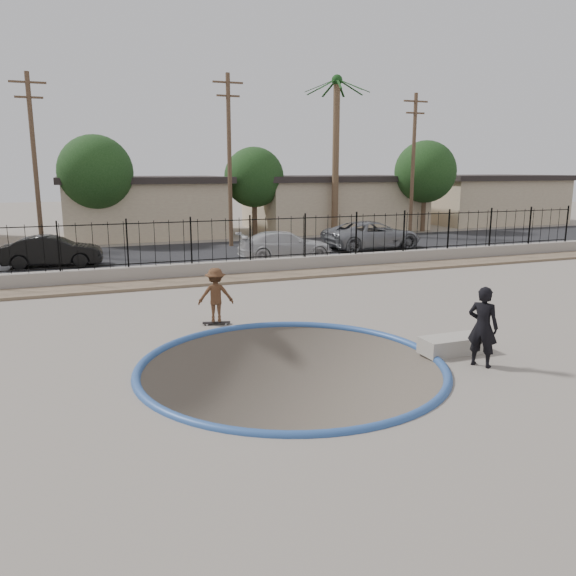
{
  "coord_description": "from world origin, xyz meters",
  "views": [
    {
      "loc": [
        -4.36,
        -12.24,
        4.36
      ],
      "look_at": [
        1.05,
        2.0,
        1.13
      ],
      "focal_mm": 35.0,
      "sensor_mm": 36.0,
      "label": 1
    }
  ],
  "objects_px": {
    "skater": "(216,298)",
    "car_d": "(372,235)",
    "car_b": "(52,251)",
    "car_c": "(285,245)",
    "videographer": "(483,327)",
    "skateboard": "(216,323)",
    "concrete_ledge": "(453,345)"
  },
  "relations": [
    {
      "from": "videographer",
      "to": "car_b",
      "type": "height_order",
      "value": "videographer"
    },
    {
      "from": "videographer",
      "to": "car_c",
      "type": "relative_size",
      "value": 0.39
    },
    {
      "from": "skateboard",
      "to": "car_c",
      "type": "distance_m",
      "value": 12.03
    },
    {
      "from": "car_c",
      "to": "car_d",
      "type": "height_order",
      "value": "car_d"
    },
    {
      "from": "concrete_ledge",
      "to": "car_d",
      "type": "height_order",
      "value": "car_d"
    },
    {
      "from": "concrete_ledge",
      "to": "car_c",
      "type": "xyz_separation_m",
      "value": [
        1.24,
        14.9,
        0.51
      ]
    },
    {
      "from": "skateboard",
      "to": "videographer",
      "type": "relative_size",
      "value": 0.44
    },
    {
      "from": "videographer",
      "to": "concrete_ledge",
      "type": "relative_size",
      "value": 1.15
    },
    {
      "from": "skater",
      "to": "car_b",
      "type": "distance_m",
      "value": 12.86
    },
    {
      "from": "skater",
      "to": "car_b",
      "type": "relative_size",
      "value": 0.36
    },
    {
      "from": "car_b",
      "to": "car_c",
      "type": "xyz_separation_m",
      "value": [
        10.63,
        -1.6,
        -0.03
      ]
    },
    {
      "from": "concrete_ledge",
      "to": "car_c",
      "type": "height_order",
      "value": "car_c"
    },
    {
      "from": "car_c",
      "to": "car_d",
      "type": "relative_size",
      "value": 0.84
    },
    {
      "from": "videographer",
      "to": "concrete_ledge",
      "type": "bearing_deg",
      "value": -34.01
    },
    {
      "from": "concrete_ledge",
      "to": "car_d",
      "type": "xyz_separation_m",
      "value": [
        6.98,
        16.5,
        0.61
      ]
    },
    {
      "from": "videographer",
      "to": "car_b",
      "type": "xyz_separation_m",
      "value": [
        -9.4,
        17.5,
        -0.18
      ]
    },
    {
      "from": "skater",
      "to": "car_d",
      "type": "xyz_separation_m",
      "value": [
        11.75,
        12.0,
        0.03
      ]
    },
    {
      "from": "skateboard",
      "to": "car_d",
      "type": "distance_m",
      "value": 16.81
    },
    {
      "from": "skater",
      "to": "car_c",
      "type": "bearing_deg",
      "value": -108.24
    },
    {
      "from": "concrete_ledge",
      "to": "car_b",
      "type": "xyz_separation_m",
      "value": [
        -9.4,
        16.5,
        0.54
      ]
    },
    {
      "from": "skateboard",
      "to": "car_d",
      "type": "relative_size",
      "value": 0.15
    },
    {
      "from": "skateboard",
      "to": "concrete_ledge",
      "type": "height_order",
      "value": "concrete_ledge"
    },
    {
      "from": "skater",
      "to": "car_b",
      "type": "height_order",
      "value": "skater"
    },
    {
      "from": "skater",
      "to": "car_d",
      "type": "relative_size",
      "value": 0.28
    },
    {
      "from": "skateboard",
      "to": "videographer",
      "type": "bearing_deg",
      "value": -35.78
    },
    {
      "from": "skateboard",
      "to": "car_c",
      "type": "height_order",
      "value": "car_c"
    },
    {
      "from": "car_c",
      "to": "skater",
      "type": "bearing_deg",
      "value": 155.32
    },
    {
      "from": "car_c",
      "to": "skateboard",
      "type": "bearing_deg",
      "value": 155.32
    },
    {
      "from": "car_b",
      "to": "car_c",
      "type": "height_order",
      "value": "car_b"
    },
    {
      "from": "videographer",
      "to": "car_c",
      "type": "bearing_deg",
      "value": -38.46
    },
    {
      "from": "skater",
      "to": "concrete_ledge",
      "type": "distance_m",
      "value": 6.58
    },
    {
      "from": "car_c",
      "to": "videographer",
      "type": "bearing_deg",
      "value": -179.13
    }
  ]
}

